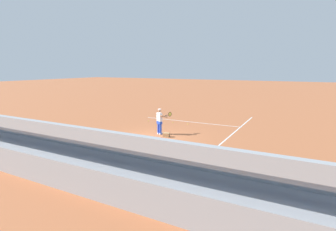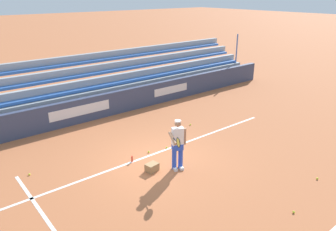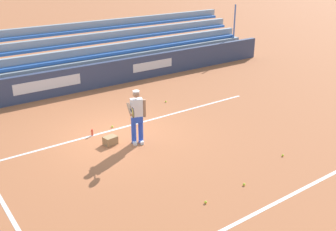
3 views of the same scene
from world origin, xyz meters
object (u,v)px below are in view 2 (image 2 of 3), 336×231
(water_bottle, at_px, (132,159))
(tennis_ball_near_player, at_px, (149,152))
(tennis_ball_midcourt, at_px, (294,212))
(tennis_ball_stray_back, at_px, (167,148))
(ball_box_cardboard, at_px, (152,167))
(tennis_ball_far_right, at_px, (317,179))
(tennis_player, at_px, (178,144))
(tennis_ball_toward_net, at_px, (190,125))
(tennis_ball_on_baseline, at_px, (29,174))

(water_bottle, bearing_deg, tennis_ball_near_player, -167.20)
(tennis_ball_midcourt, height_order, tennis_ball_stray_back, same)
(ball_box_cardboard, relative_size, tennis_ball_near_player, 6.06)
(tennis_ball_stray_back, bearing_deg, tennis_ball_far_right, 116.65)
(tennis_ball_midcourt, bearing_deg, tennis_ball_far_right, -167.68)
(tennis_ball_midcourt, bearing_deg, water_bottle, -70.22)
(tennis_player, xyz_separation_m, water_bottle, (0.91, -1.34, -0.78))
(tennis_player, height_order, tennis_ball_far_right, tennis_player)
(tennis_ball_far_right, bearing_deg, tennis_ball_stray_back, -63.35)
(tennis_ball_toward_net, height_order, water_bottle, water_bottle)
(tennis_ball_far_right, bearing_deg, ball_box_cardboard, -44.65)
(tennis_player, relative_size, tennis_ball_near_player, 25.98)
(tennis_ball_near_player, bearing_deg, tennis_ball_far_right, 122.55)
(tennis_player, distance_m, water_bottle, 1.80)
(water_bottle, bearing_deg, tennis_ball_far_right, 130.28)
(tennis_player, distance_m, tennis_ball_toward_net, 3.89)
(tennis_player, bearing_deg, tennis_ball_toward_net, -139.01)
(tennis_ball_near_player, height_order, tennis_ball_stray_back, same)
(ball_box_cardboard, distance_m, tennis_ball_stray_back, 1.69)
(ball_box_cardboard, xyz_separation_m, water_bottle, (0.18, -0.92, -0.02))
(tennis_ball_stray_back, xyz_separation_m, water_bottle, (1.56, 0.05, 0.08))
(tennis_ball_far_right, relative_size, tennis_ball_stray_back, 1.00)
(ball_box_cardboard, height_order, tennis_ball_far_right, ball_box_cardboard)
(tennis_ball_far_right, height_order, tennis_ball_toward_net, same)
(tennis_ball_far_right, distance_m, tennis_ball_on_baseline, 9.08)
(tennis_player, height_order, tennis_ball_near_player, tennis_player)
(tennis_ball_on_baseline, xyz_separation_m, tennis_ball_stray_back, (-4.60, 1.26, 0.00))
(tennis_player, distance_m, tennis_ball_near_player, 1.76)
(tennis_ball_toward_net, distance_m, tennis_ball_on_baseline, 6.81)
(tennis_ball_toward_net, bearing_deg, tennis_ball_near_player, 18.13)
(tennis_ball_toward_net, bearing_deg, ball_box_cardboard, 29.94)
(tennis_ball_toward_net, xyz_separation_m, tennis_ball_stray_back, (2.21, 1.10, 0.00))
(tennis_ball_far_right, relative_size, tennis_ball_near_player, 1.00)
(tennis_player, xyz_separation_m, tennis_ball_far_right, (-2.97, 3.24, -0.86))
(tennis_ball_on_baseline, distance_m, tennis_ball_stray_back, 4.76)
(tennis_ball_midcourt, distance_m, water_bottle, 5.35)
(tennis_player, xyz_separation_m, tennis_ball_near_player, (0.07, -1.53, -0.86))
(ball_box_cardboard, xyz_separation_m, tennis_ball_far_right, (-3.70, 3.66, -0.10))
(tennis_ball_near_player, bearing_deg, tennis_ball_midcourt, 100.56)
(tennis_ball_on_baseline, bearing_deg, tennis_player, 146.16)
(tennis_ball_near_player, height_order, water_bottle, water_bottle)
(tennis_ball_near_player, height_order, tennis_ball_on_baseline, same)
(tennis_ball_far_right, bearing_deg, tennis_player, -47.45)
(water_bottle, bearing_deg, tennis_ball_midcourt, 109.78)
(tennis_ball_toward_net, xyz_separation_m, tennis_ball_on_baseline, (6.81, -0.16, 0.00))
(tennis_ball_on_baseline, distance_m, tennis_ball_midcourt, 7.98)
(tennis_ball_stray_back, bearing_deg, tennis_ball_on_baseline, -15.29)
(ball_box_cardboard, bearing_deg, tennis_player, 150.15)
(tennis_ball_far_right, relative_size, water_bottle, 0.30)
(tennis_ball_far_right, distance_m, tennis_ball_stray_back, 5.18)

